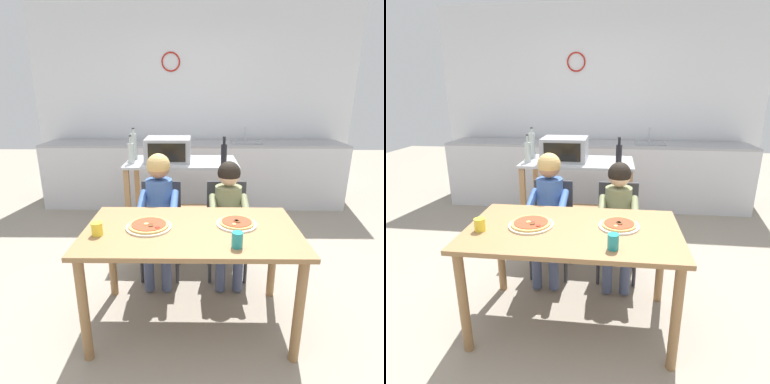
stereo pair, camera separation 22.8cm
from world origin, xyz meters
The scene contains 17 objects.
ground_plane centered at (0.00, 1.14, 0.00)m, with size 11.41×11.41×0.00m, color gray.
back_wall_tiled centered at (0.00, 2.91, 1.35)m, with size 4.56×0.14×2.70m.
kitchen_counter centered at (0.00, 2.50, 0.44)m, with size 4.10×0.60×1.09m.
kitchen_island_cart centered at (-0.12, 1.30, 0.60)m, with size 1.12×0.60×0.89m.
toaster_oven centered at (-0.25, 1.31, 1.01)m, with size 0.45×0.38×0.23m.
bottle_brown_beer centered at (-0.61, 1.18, 0.99)m, with size 0.06×0.06×0.28m.
bottle_squat_spirits centered at (0.29, 1.08, 1.00)m, with size 0.06×0.06×0.28m.
bottle_tall_green_wine centered at (-0.61, 1.38, 1.03)m, with size 0.06×0.06×0.32m.
dining_table centered at (0.00, 0.00, 0.63)m, with size 1.38×0.77×0.73m.
dining_chair_left centered at (-0.28, 0.69, 0.48)m, with size 0.36×0.36×0.81m.
dining_chair_right centered at (0.30, 0.69, 0.48)m, with size 0.36×0.36×0.81m.
child_in_blue_striped_shirt centered at (-0.28, 0.57, 0.69)m, with size 0.32×0.42×1.08m.
child_in_olive_shirt centered at (0.30, 0.57, 0.66)m, with size 0.32×0.42×1.01m.
pizza_plate_cream centered at (-0.28, 0.01, 0.74)m, with size 0.30×0.30×0.03m.
pizza_plate_white centered at (0.30, 0.06, 0.74)m, with size 0.27×0.27×0.03m.
drinking_cup_teal centered at (0.26, -0.25, 0.77)m, with size 0.06×0.06×0.09m, color teal.
drinking_cup_yellow centered at (-0.58, -0.10, 0.77)m, with size 0.07×0.07×0.08m, color yellow.
Camera 1 is at (0.02, -1.87, 1.58)m, focal length 29.72 mm.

